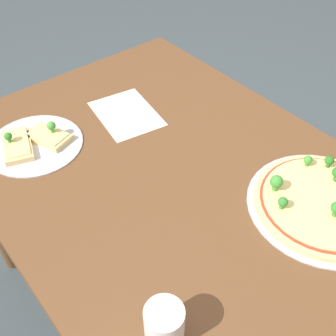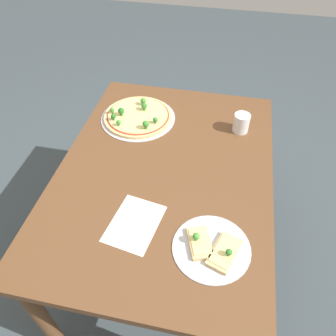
# 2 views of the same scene
# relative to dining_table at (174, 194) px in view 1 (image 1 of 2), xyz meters

# --- Properties ---
(ground_plane) EXTENTS (8.00, 8.00, 0.00)m
(ground_plane) POSITION_rel_dining_table_xyz_m (0.00, 0.00, -0.65)
(ground_plane) COLOR #3D474C
(dining_table) EXTENTS (1.28, 0.92, 0.73)m
(dining_table) POSITION_rel_dining_table_xyz_m (0.00, 0.00, 0.00)
(dining_table) COLOR brown
(dining_table) RESTS_ON ground_plane
(pizza_tray_whole) EXTENTS (0.38, 0.38, 0.07)m
(pizza_tray_whole) POSITION_rel_dining_table_xyz_m (0.33, 0.21, 0.10)
(pizza_tray_whole) COLOR #B7B7BC
(pizza_tray_whole) RESTS_ON dining_table
(pizza_tray_slice) EXTENTS (0.28, 0.28, 0.06)m
(pizza_tray_slice) POSITION_rel_dining_table_xyz_m (-0.35, -0.24, 0.10)
(pizza_tray_slice) COLOR #B7B7BC
(pizza_tray_slice) RESTS_ON dining_table
(drinking_cup) EXTENTS (0.08, 0.08, 0.09)m
(drinking_cup) POSITION_rel_dining_table_xyz_m (0.34, -0.31, 0.13)
(drinking_cup) COLOR white
(drinking_cup) RESTS_ON dining_table
(paper_menu) EXTENTS (0.26, 0.21, 0.00)m
(paper_menu) POSITION_rel_dining_table_xyz_m (-0.30, 0.05, 0.09)
(paper_menu) COLOR white
(paper_menu) RESTS_ON dining_table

